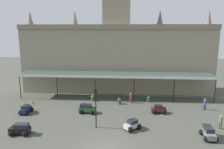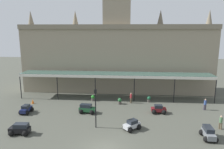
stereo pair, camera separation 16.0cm
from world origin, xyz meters
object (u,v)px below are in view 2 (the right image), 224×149
object	(u,v)px
victorian_lamppost	(96,103)
car_black_estate	(20,129)
car_silver_sedan	(132,125)
pedestrian_near_entrance	(205,104)
pedestrian_crossing_forecourt	(131,97)
pedestrian_beside_cars	(221,122)
car_navy_sedan	(26,110)
car_green_estate	(87,109)
traffic_cone	(33,101)
car_grey_estate	(208,134)
car_maroon_sedan	(158,110)
planter_near_kerb	(120,101)
planter_forecourt_centre	(93,98)
planter_by_canopy	(149,99)

from	to	relation	value
victorian_lamppost	car_black_estate	bearing A→B (deg)	-164.13
car_black_estate	car_silver_sedan	distance (m)	12.62
pedestrian_near_entrance	pedestrian_crossing_forecourt	xyz separation A→B (m)	(-10.70, 2.25, 0.00)
pedestrian_beside_cars	car_navy_sedan	bearing A→B (deg)	173.16
car_green_estate	traffic_cone	size ratio (longest dim) A/B	3.46
car_grey_estate	car_silver_sedan	distance (m)	8.26
car_black_estate	car_silver_sedan	bearing A→B (deg)	9.64
pedestrian_crossing_forecourt	traffic_cone	world-z (taller)	pedestrian_crossing_forecourt
pedestrian_crossing_forecourt	victorian_lamppost	world-z (taller)	victorian_lamppost
car_navy_sedan	car_silver_sedan	world-z (taller)	same
car_maroon_sedan	car_silver_sedan	world-z (taller)	same
car_grey_estate	pedestrian_beside_cars	xyz separation A→B (m)	(2.22, 2.39, 0.34)
car_maroon_sedan	pedestrian_crossing_forecourt	size ratio (longest dim) A/B	1.24
car_grey_estate	car_maroon_sedan	bearing A→B (deg)	122.57
pedestrian_beside_cars	planter_near_kerb	distance (m)	14.41
car_grey_estate	victorian_lamppost	size ratio (longest dim) A/B	0.47
car_grey_estate	victorian_lamppost	bearing A→B (deg)	172.24
car_black_estate	victorian_lamppost	world-z (taller)	victorian_lamppost
pedestrian_crossing_forecourt	traffic_cone	bearing A→B (deg)	-174.47
car_grey_estate	car_silver_sedan	bearing A→B (deg)	169.67
car_black_estate	traffic_cone	size ratio (longest dim) A/B	3.39
car_navy_sedan	pedestrian_near_entrance	world-z (taller)	pedestrian_near_entrance
victorian_lamppost	planter_forecourt_centre	size ratio (longest dim) A/B	5.04
car_green_estate	car_silver_sedan	xyz separation A→B (m)	(6.20, -4.62, -0.06)
pedestrian_beside_cars	planter_by_canopy	size ratio (longest dim) A/B	1.74
victorian_lamppost	planter_near_kerb	world-z (taller)	victorian_lamppost
car_black_estate	car_grey_estate	world-z (taller)	same
car_green_estate	planter_forecourt_centre	size ratio (longest dim) A/B	2.44
car_grey_estate	victorian_lamppost	world-z (taller)	victorian_lamppost
planter_near_kerb	pedestrian_beside_cars	bearing A→B (deg)	-32.58
pedestrian_crossing_forecourt	victorian_lamppost	xyz separation A→B (m)	(-4.24, -9.11, 2.10)
car_green_estate	car_grey_estate	distance (m)	15.58
pedestrian_beside_cars	planter_near_kerb	bearing A→B (deg)	147.42
traffic_cone	planter_near_kerb	xyz separation A→B (m)	(13.75, 0.85, 0.15)
car_silver_sedan	car_black_estate	bearing A→B (deg)	-170.36
car_maroon_sedan	planter_by_canopy	size ratio (longest dim) A/B	2.15
car_maroon_sedan	pedestrian_beside_cars	size ratio (longest dim) A/B	1.24
pedestrian_near_entrance	planter_by_canopy	world-z (taller)	pedestrian_near_entrance
car_navy_sedan	car_maroon_sedan	bearing A→B (deg)	4.38
car_grey_estate	planter_forecourt_centre	xyz separation A→B (m)	(-14.38, 11.39, -0.07)
pedestrian_near_entrance	traffic_cone	distance (m)	26.23
planter_forecourt_centre	car_grey_estate	bearing A→B (deg)	-38.39
car_maroon_sedan	planter_near_kerb	bearing A→B (deg)	149.09
pedestrian_near_entrance	pedestrian_beside_cars	world-z (taller)	same
planter_forecourt_centre	car_silver_sedan	bearing A→B (deg)	-57.77
car_maroon_sedan	pedestrian_crossing_forecourt	world-z (taller)	pedestrian_crossing_forecourt
car_maroon_sedan	planter_near_kerb	distance (m)	6.49
pedestrian_crossing_forecourt	planter_near_kerb	size ratio (longest dim) A/B	1.74
pedestrian_near_entrance	victorian_lamppost	bearing A→B (deg)	-155.33
car_black_estate	planter_forecourt_centre	distance (m)	13.53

